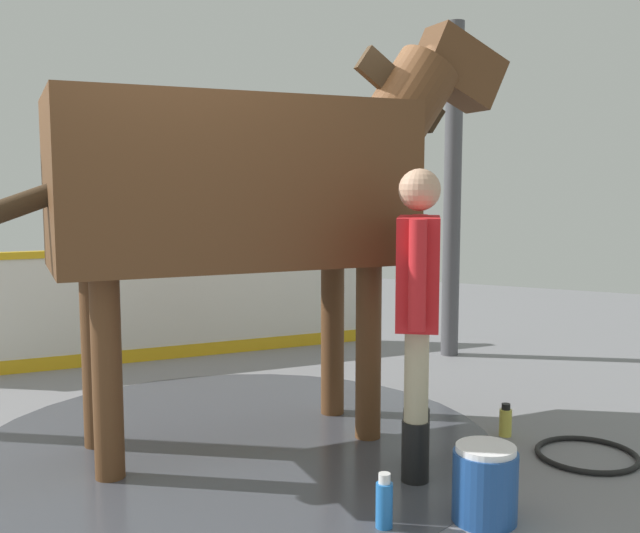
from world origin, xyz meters
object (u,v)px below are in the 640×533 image
(handler, at_px, (418,301))
(bottle_spray, at_px, (384,503))
(bottle_shampoo, at_px, (506,421))
(horse, at_px, (249,184))
(wash_bucket, at_px, (485,484))
(hose_coil, at_px, (587,454))

(handler, height_order, bottle_spray, handler)
(bottle_shampoo, bearing_deg, bottle_spray, 81.38)
(handler, relative_size, bottle_spray, 6.38)
(horse, distance_m, wash_bucket, 2.17)
(horse, relative_size, bottle_spray, 10.49)
(horse, xyz_separation_m, handler, (-1.10, 0.06, -0.63))
(handler, relative_size, wash_bucket, 4.57)
(horse, bearing_deg, bottle_spray, -82.40)
(handler, xyz_separation_m, hose_coil, (-0.82, -0.67, -0.95))
(wash_bucket, height_order, bottle_shampoo, wash_bucket)
(handler, bearing_deg, bottle_spray, 79.05)
(wash_bucket, bearing_deg, horse, -16.05)
(horse, height_order, wash_bucket, horse)
(bottle_shampoo, distance_m, hose_coil, 0.54)
(horse, relative_size, handler, 1.64)
(horse, xyz_separation_m, hose_coil, (-1.92, -0.61, -1.58))
(wash_bucket, xyz_separation_m, bottle_shampoo, (0.17, -1.22, -0.09))
(horse, bearing_deg, hose_coil, -32.77)
(wash_bucket, bearing_deg, bottle_spray, 35.40)
(bottle_shampoo, relative_size, bottle_spray, 0.80)
(hose_coil, bearing_deg, bottle_spray, 61.31)
(horse, xyz_separation_m, wash_bucket, (-1.58, 0.45, -1.41))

